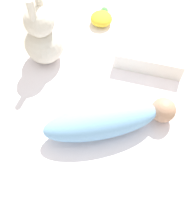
# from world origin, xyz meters

# --- Properties ---
(ground_plane) EXTENTS (12.00, 12.00, 0.00)m
(ground_plane) POSITION_xyz_m (0.00, 0.00, 0.00)
(ground_plane) COLOR #B2A893
(bed_mattress) EXTENTS (1.41, 0.89, 0.16)m
(bed_mattress) POSITION_xyz_m (0.00, 0.00, 0.08)
(bed_mattress) COLOR white
(bed_mattress) RESTS_ON ground_plane
(swaddled_baby) EXTENTS (0.37, 0.58, 0.15)m
(swaddled_baby) POSITION_xyz_m (-0.09, -0.10, 0.23)
(swaddled_baby) COLOR #7FB7E5
(swaddled_baby) RESTS_ON bed_mattress
(pillow) EXTENTS (0.34, 0.35, 0.10)m
(pillow) POSITION_xyz_m (0.43, -0.23, 0.21)
(pillow) COLOR white
(pillow) RESTS_ON bed_mattress
(bunny_plush) EXTENTS (0.20, 0.20, 0.39)m
(bunny_plush) POSITION_xyz_m (0.24, 0.31, 0.30)
(bunny_plush) COLOR beige
(bunny_plush) RESTS_ON bed_mattress
(turtle_plush) EXTENTS (0.16, 0.13, 0.07)m
(turtle_plush) POSITION_xyz_m (0.58, 0.09, 0.19)
(turtle_plush) COLOR yellow
(turtle_plush) RESTS_ON bed_mattress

